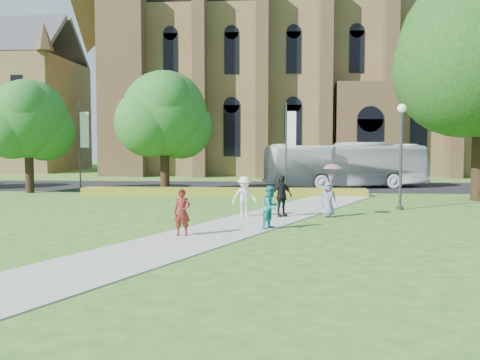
{
  "coord_description": "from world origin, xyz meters",
  "views": [
    {
      "loc": [
        1.31,
        -20.39,
        3.33
      ],
      "look_at": [
        -0.33,
        4.23,
        1.6
      ],
      "focal_mm": 40.0,
      "sensor_mm": 36.0,
      "label": 1
    }
  ],
  "objects": [
    {
      "name": "parasol",
      "position": [
        3.86,
        3.65,
        1.93
      ],
      "size": [
        0.87,
        0.87,
        0.73
      ],
      "primitive_type": "imported",
      "rotation": [
        0.0,
        0.0,
        -0.05
      ],
      "color": "#D99B99",
      "rests_on": "pedestrian_4"
    },
    {
      "name": "flower_hedge",
      "position": [
        -2.0,
        13.2,
        0.23
      ],
      "size": [
        18.0,
        1.4,
        0.45
      ],
      "primitive_type": "cube",
      "color": "#B69424",
      "rests_on": "ground"
    },
    {
      "name": "pedestrian_4",
      "position": [
        3.68,
        3.55,
        0.8
      ],
      "size": [
        0.78,
        0.53,
        1.52
      ],
      "primitive_type": "imported",
      "rotation": [
        0.0,
        0.0,
        0.07
      ],
      "color": "slate",
      "rests_on": "footpath"
    },
    {
      "name": "pedestrian_0",
      "position": [
        -1.98,
        -1.82,
        0.87
      ],
      "size": [
        0.63,
        0.43,
        1.66
      ],
      "primitive_type": "imported",
      "rotation": [
        0.0,
        0.0,
        -0.06
      ],
      "color": "maroon",
      "rests_on": "footpath"
    },
    {
      "name": "pedestrian_3",
      "position": [
        1.57,
        3.35,
        0.96
      ],
      "size": [
        1.16,
        0.93,
        1.84
      ],
      "primitive_type": "imported",
      "rotation": [
        0.0,
        0.0,
        0.52
      ],
      "color": "black",
      "rests_on": "footpath"
    },
    {
      "name": "pedestrian_1",
      "position": [
        1.14,
        -0.04,
        0.86
      ],
      "size": [
        0.97,
        1.01,
        1.65
      ],
      "primitive_type": "imported",
      "rotation": [
        0.0,
        0.0,
        0.96
      ],
      "color": "teal",
      "rests_on": "footpath"
    },
    {
      "name": "pedestrian_2",
      "position": [
        -0.07,
        3.16,
        0.94
      ],
      "size": [
        1.3,
        0.96,
        1.79
      ],
      "primitive_type": "imported",
      "rotation": [
        0.0,
        0.0,
        0.28
      ],
      "color": "silver",
      "rests_on": "footpath"
    },
    {
      "name": "banner_pole_1",
      "position": [
        -11.89,
        15.2,
        3.39
      ],
      "size": [
        0.7,
        0.1,
        6.0
      ],
      "color": "#38383D",
      "rests_on": "ground"
    },
    {
      "name": "footpath",
      "position": [
        0.0,
        1.0,
        0.02
      ],
      "size": [
        15.58,
        28.54,
        0.04
      ],
      "primitive_type": "cube",
      "rotation": [
        0.0,
        0.0,
        -0.44
      ],
      "color": "#B2B2A8",
      "rests_on": "ground"
    },
    {
      "name": "cathedral",
      "position": [
        10.0,
        39.73,
        12.98
      ],
      "size": [
        52.6,
        18.25,
        28.0
      ],
      "color": "olive",
      "rests_on": "ground"
    },
    {
      "name": "streetlamp",
      "position": [
        7.5,
        6.5,
        3.3
      ],
      "size": [
        0.44,
        0.44,
        5.24
      ],
      "color": "#38383D",
      "rests_on": "ground"
    },
    {
      "name": "road",
      "position": [
        0.0,
        20.0,
        0.01
      ],
      "size": [
        160.0,
        10.0,
        0.02
      ],
      "primitive_type": "cube",
      "color": "black",
      "rests_on": "ground"
    },
    {
      "name": "ground",
      "position": [
        0.0,
        0.0,
        0.0
      ],
      "size": [
        160.0,
        160.0,
        0.0
      ],
      "primitive_type": "plane",
      "color": "#2E611D",
      "rests_on": "ground"
    },
    {
      "name": "banner_pole_0",
      "position": [
        2.11,
        15.2,
        3.39
      ],
      "size": [
        0.7,
        0.1,
        6.0
      ],
      "color": "#38383D",
      "rests_on": "ground"
    },
    {
      "name": "tour_coach",
      "position": [
        6.49,
        19.33,
        1.69
      ],
      "size": [
        12.32,
        5.71,
        3.34
      ],
      "primitive_type": "imported",
      "rotation": [
        0.0,
        0.0,
        1.82
      ],
      "color": "white",
      "rests_on": "road"
    },
    {
      "name": "street_tree_1",
      "position": [
        -6.0,
        14.5,
        5.22
      ],
      "size": [
        5.6,
        5.6,
        8.05
      ],
      "color": "#332114",
      "rests_on": "ground"
    },
    {
      "name": "street_tree_0",
      "position": [
        -15.0,
        14.0,
        4.87
      ],
      "size": [
        5.2,
        5.2,
        7.5
      ],
      "color": "#332114",
      "rests_on": "ground"
    }
  ]
}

